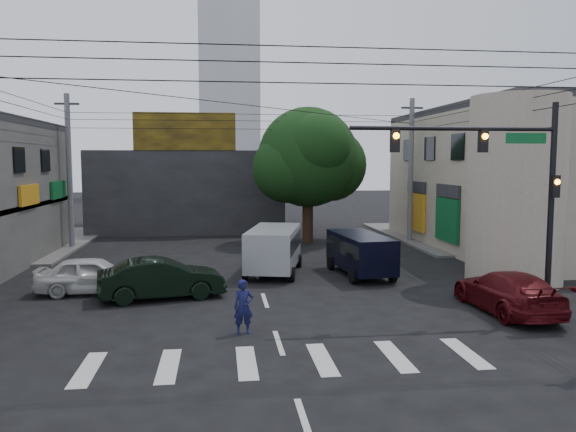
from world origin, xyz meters
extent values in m
plane|color=black|center=(0.00, 0.00, 0.00)|extent=(160.00, 160.00, 0.00)
cube|color=#514F4C|center=(18.00, 18.00, 0.07)|extent=(16.00, 16.00, 0.15)
cube|color=gray|center=(18.00, 13.00, 4.00)|extent=(14.00, 18.00, 8.00)
cylinder|color=gray|center=(11.00, 4.00, 4.00)|extent=(4.00, 4.00, 8.00)
cube|color=#232326|center=(-4.00, 26.00, 3.00)|extent=(14.00, 10.00, 6.00)
cube|color=olive|center=(-4.00, 21.10, 7.30)|extent=(7.00, 0.30, 2.60)
cube|color=silver|center=(0.00, 70.00, 22.00)|extent=(9.00, 9.00, 44.00)
cylinder|color=black|center=(4.00, 17.00, 2.20)|extent=(0.70, 0.70, 4.40)
sphere|color=black|center=(4.00, 17.00, 5.50)|extent=(6.40, 6.40, 6.40)
cylinder|color=black|center=(9.50, -1.00, 3.60)|extent=(0.20, 0.20, 7.20)
cylinder|color=black|center=(6.00, -1.00, 6.30)|extent=(7.00, 0.14, 0.14)
cube|color=black|center=(7.00, -1.00, 5.90)|extent=(0.28, 0.22, 0.75)
cube|color=black|center=(4.00, -1.00, 5.90)|extent=(0.28, 0.22, 0.75)
sphere|color=orange|center=(7.00, -1.14, 6.05)|extent=(0.20, 0.20, 0.20)
sphere|color=orange|center=(4.00, -1.14, 6.05)|extent=(0.20, 0.20, 0.20)
cube|color=#0C5828|center=(8.50, -1.00, 6.00)|extent=(1.40, 0.06, 0.35)
cylinder|color=#59595B|center=(-10.50, 16.00, 4.60)|extent=(0.32, 0.32, 9.20)
cylinder|color=#59595B|center=(10.50, 16.00, 4.60)|extent=(0.32, 0.32, 9.20)
imported|color=black|center=(-3.88, 2.78, 0.78)|extent=(3.58, 5.40, 1.56)
imported|color=silver|center=(-6.69, 4.00, 0.74)|extent=(2.01, 4.44, 1.48)
imported|color=#4C0A0F|center=(8.23, -0.65, 0.73)|extent=(2.36, 5.14, 1.45)
imported|color=#121541|center=(-0.97, -2.00, 0.83)|extent=(0.69, 0.53, 1.67)
camera|label=1|loc=(-1.64, -18.71, 5.24)|focal=35.00mm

